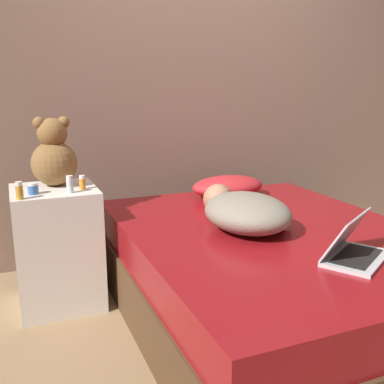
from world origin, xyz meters
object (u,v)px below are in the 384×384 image
laptop (352,249)px  bottle_blue (33,189)px  person_lying (244,211)px  bottle_amber (19,191)px  pillow (228,186)px  bottle_orange (82,182)px  teddy_bear (54,156)px  bottle_clear (70,185)px

laptop → bottle_blue: size_ratio=6.68×
person_lying → bottle_amber: bottle_amber is taller
pillow → person_lying: 0.68m
laptop → bottle_amber: 1.59m
person_lying → bottle_orange: (-0.75, 0.46, 0.12)m
person_lying → laptop: size_ratio=1.70×
teddy_bear → bottle_orange: size_ratio=5.06×
bottle_clear → bottle_blue: (-0.18, 0.04, -0.02)m
bottle_clear → bottle_orange: bottle_clear is taller
bottle_blue → bottle_clear: bearing=-13.4°
laptop → bottle_blue: 1.59m
pillow → teddy_bear: teddy_bear is taller
bottle_blue → pillow: bearing=8.9°
person_lying → bottle_amber: size_ratio=7.55×
laptop → teddy_bear: bearing=101.7°
laptop → bottle_orange: bottle_orange is taller
teddy_bear → bottle_clear: 0.25m
bottle_clear → bottle_amber: bearing=-169.2°
pillow → bottle_blue: (-1.23, -0.19, 0.13)m
person_lying → bottle_clear: (-0.82, 0.40, 0.13)m
bottle_amber → bottle_clear: (0.25, 0.05, 0.00)m
person_lying → bottle_blue: size_ratio=11.34×
teddy_bear → bottle_blue: 0.26m
bottle_blue → bottle_orange: bottle_orange is taller
laptop → teddy_bear: teddy_bear is taller
laptop → bottle_amber: bottle_amber is taller
pillow → bottle_amber: bottle_amber is taller
laptop → bottle_clear: 1.43m
pillow → teddy_bear: bearing=-179.0°
bottle_amber → person_lying: bearing=-18.2°
person_lying → bottle_blue: (-1.00, 0.44, 0.11)m
person_lying → bottle_amber: (-1.07, 0.35, 0.13)m
bottle_clear → bottle_blue: bottle_clear is taller
pillow → bottle_clear: 1.09m
pillow → bottle_blue: bearing=-171.1°
pillow → bottle_blue: bottle_blue is taller
pillow → bottle_clear: size_ratio=5.33×
laptop → bottle_clear: (-1.05, 0.96, 0.18)m
teddy_bear → bottle_clear: bearing=-76.6°
person_lying → bottle_orange: size_ratio=8.94×
person_lying → bottle_blue: bearing=155.4°
teddy_bear → bottle_orange: (0.13, -0.15, -0.13)m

